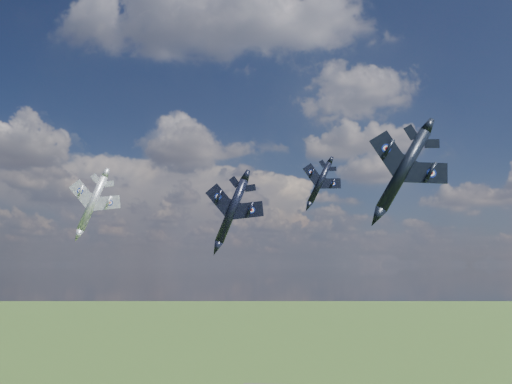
# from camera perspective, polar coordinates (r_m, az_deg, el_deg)

# --- Properties ---
(jet_lead_navy) EXTENTS (10.83, 14.20, 6.35)m
(jet_lead_navy) POSITION_cam_1_polar(r_m,az_deg,el_deg) (74.50, -2.78, -2.15)
(jet_lead_navy) COLOR black
(jet_right_navy) EXTENTS (11.78, 16.27, 8.83)m
(jet_right_navy) POSITION_cam_1_polar(r_m,az_deg,el_deg) (67.09, 16.48, 2.41)
(jet_right_navy) COLOR black
(jet_high_navy) EXTENTS (11.14, 13.94, 6.41)m
(jet_high_navy) POSITION_cam_1_polar(r_m,az_deg,el_deg) (102.33, 7.30, 1.07)
(jet_high_navy) COLOR black
(jet_left_silver) EXTENTS (12.16, 15.15, 6.26)m
(jet_left_silver) POSITION_cam_1_polar(r_m,az_deg,el_deg) (90.99, -18.20, -1.22)
(jet_left_silver) COLOR #909299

